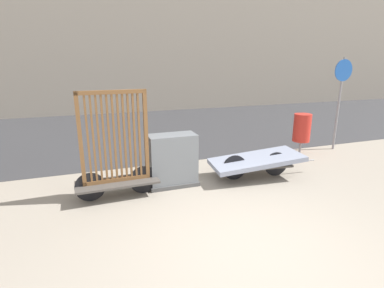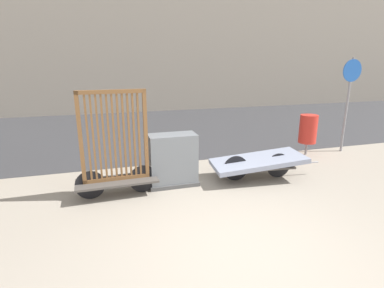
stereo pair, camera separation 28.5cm
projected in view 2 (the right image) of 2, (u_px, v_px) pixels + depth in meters
ground_plane at (239, 251)px, 4.09m from camera, size 60.00×60.00×0.00m
road_strip at (150, 129)px, 11.48m from camera, size 56.00×8.26×0.01m
bike_cart_with_bedframe at (116, 159)px, 5.61m from camera, size 2.23×0.63×2.02m
bike_cart_with_mattress at (258, 162)px, 6.52m from camera, size 2.49×1.13×0.55m
utility_cabinet at (173, 162)px, 6.18m from camera, size 1.03×0.54×1.08m
trash_bin at (308, 129)px, 8.14m from camera, size 0.47×0.47×1.11m
sign_post at (349, 91)px, 8.19m from camera, size 0.60×0.06×2.61m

